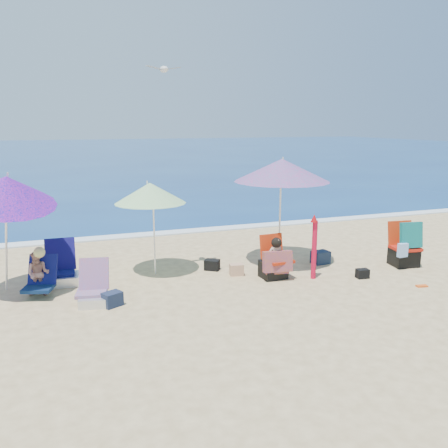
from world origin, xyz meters
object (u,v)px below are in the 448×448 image
object	(u,v)px
umbrella_striped	(150,193)
chair_rainbow	(94,292)
camp_chair_right	(405,250)
camp_chair_left	(274,265)
umbrella_blue	(6,190)
person_center	(276,259)
seagull	(164,69)
person_left	(39,273)
umbrella_turquoise	(282,170)
furled_umbrella	(314,244)
chair_navy	(62,272)

from	to	relation	value
umbrella_striped	chair_rainbow	size ratio (longest dim) A/B	2.45
umbrella_striped	camp_chair_right	distance (m)	5.58
umbrella_striped	camp_chair_left	size ratio (longest dim) A/B	2.23
umbrella_blue	chair_rainbow	distance (m)	2.35
camp_chair_right	person_center	size ratio (longest dim) A/B	1.18
camp_chair_left	seagull	world-z (taller)	seagull
person_left	umbrella_blue	bearing A→B (deg)	151.15
camp_chair_left	person_left	size ratio (longest dim) A/B	0.94
umbrella_blue	camp_chair_right	distance (m)	8.04
umbrella_turquoise	umbrella_striped	xyz separation A→B (m)	(-2.78, 0.30, -0.39)
person_left	person_center	bearing A→B (deg)	-8.23
furled_umbrella	camp_chair_right	xyz separation A→B (m)	(2.29, 0.07, -0.35)
umbrella_blue	camp_chair_right	bearing A→B (deg)	-7.34
chair_navy	camp_chair_left	bearing A→B (deg)	-15.40
furled_umbrella	camp_chair_left	xyz separation A→B (m)	(-0.71, 0.33, -0.46)
umbrella_striped	umbrella_blue	size ratio (longest dim) A/B	0.82
person_center	person_left	size ratio (longest dim) A/B	0.93
chair_navy	camp_chair_right	size ratio (longest dim) A/B	0.81
chair_navy	person_center	world-z (taller)	person_center
furled_umbrella	seagull	bearing A→B (deg)	153.68
camp_chair_left	seagull	xyz separation A→B (m)	(-1.92, 0.97, 3.79)
umbrella_blue	furled_umbrella	distance (m)	5.76
chair_navy	camp_chair_right	xyz separation A→B (m)	(7.03, -1.37, 0.15)
chair_rainbow	camp_chair_left	world-z (taller)	camp_chair_left
furled_umbrella	chair_navy	size ratio (longest dim) A/B	1.60
chair_navy	camp_chair_right	world-z (taller)	camp_chair_right
chair_navy	person_left	bearing A→B (deg)	-122.64
chair_navy	person_center	bearing A→B (deg)	-17.02
camp_chair_left	camp_chair_right	distance (m)	3.02
umbrella_striped	seagull	bearing A→B (deg)	-24.11
camp_chair_left	camp_chair_right	world-z (taller)	camp_chair_right
camp_chair_right	umbrella_turquoise	bearing A→B (deg)	156.37
umbrella_turquoise	person_center	xyz separation A→B (m)	(-0.55, -0.94, -1.65)
furled_umbrella	umbrella_blue	bearing A→B (deg)	169.01
umbrella_blue	furled_umbrella	world-z (taller)	umbrella_blue
camp_chair_right	person_left	size ratio (longest dim) A/B	1.10
umbrella_striped	chair_navy	bearing A→B (deg)	-179.77
umbrella_striped	person_center	xyz separation A→B (m)	(2.23, -1.24, -1.26)
umbrella_turquoise	person_center	world-z (taller)	umbrella_turquoise
camp_chair_right	chair_rainbow	bearing A→B (deg)	179.28
seagull	furled_umbrella	bearing A→B (deg)	-26.32
person_center	person_left	distance (m)	4.44
camp_chair_left	umbrella_striped	bearing A→B (deg)	153.50
furled_umbrella	person_left	bearing A→B (deg)	170.64
furled_umbrella	person_left	xyz separation A→B (m)	(-5.11, 0.84, -0.30)
chair_rainbow	person_left	size ratio (longest dim) A/B	0.86
umbrella_turquoise	camp_chair_right	size ratio (longest dim) A/B	2.33
furled_umbrella	seagull	distance (m)	4.44
camp_chair_right	person_left	world-z (taller)	camp_chair_right
camp_chair_right	person_left	distance (m)	7.45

